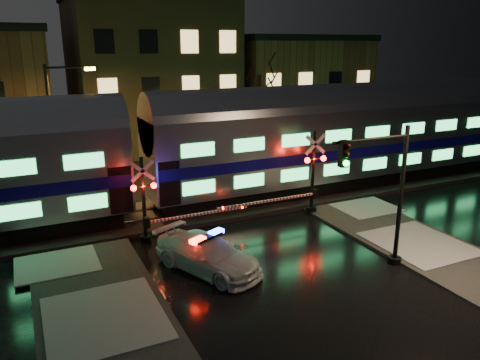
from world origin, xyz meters
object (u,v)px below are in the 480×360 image
at_px(police_car, 208,254).
at_px(crossing_signal_left, 153,208).
at_px(traffic_light, 384,196).
at_px(crossing_signal_right, 307,181).
at_px(streetlight, 57,127).

height_order(police_car, crossing_signal_left, crossing_signal_left).
bearing_deg(crossing_signal_left, traffic_light, -41.19).
bearing_deg(traffic_light, crossing_signal_right, 87.69).
xyz_separation_m(police_car, traffic_light, (5.92, -2.64, 2.23)).
bearing_deg(traffic_light, streetlight, 132.78).
distance_m(police_car, crossing_signal_right, 7.62).
relative_size(crossing_signal_right, streetlight, 0.81).
height_order(crossing_signal_right, traffic_light, traffic_light).
bearing_deg(traffic_light, crossing_signal_left, 143.63).
height_order(crossing_signal_right, crossing_signal_left, crossing_signal_right).
bearing_deg(police_car, traffic_light, -48.90).
bearing_deg(streetlight, crossing_signal_left, -65.85).
bearing_deg(crossing_signal_left, crossing_signal_right, 0.07).
bearing_deg(police_car, crossing_signal_right, 2.78).
bearing_deg(crossing_signal_left, streetlight, 114.15).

